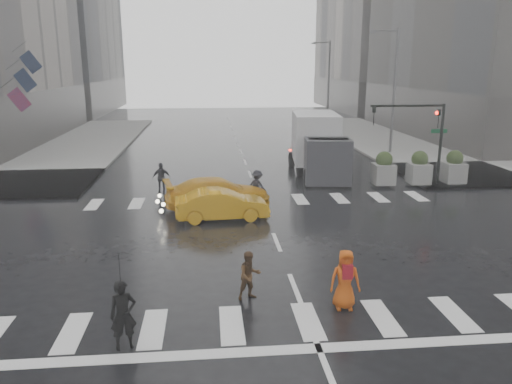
{
  "coord_description": "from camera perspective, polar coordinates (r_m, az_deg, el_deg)",
  "views": [
    {
      "loc": [
        -2.49,
        -17.61,
        6.53
      ],
      "look_at": [
        -0.59,
        2.0,
        1.46
      ],
      "focal_mm": 35.0,
      "sensor_mm": 36.0,
      "label": 1
    }
  ],
  "objects": [
    {
      "name": "flag_cluster",
      "position": [
        38.25,
        -25.31,
        11.76
      ],
      "size": [
        2.87,
        3.06,
        4.69
      ],
      "color": "#59595B",
      "rests_on": "ground"
    },
    {
      "name": "box_truck",
      "position": [
        30.11,
        7.1,
        5.56
      ],
      "size": [
        2.57,
        6.85,
        3.64
      ],
      "rotation": [
        0.0,
        0.0,
        -0.11
      ],
      "color": "silver",
      "rests_on": "ground"
    },
    {
      "name": "planter_mid",
      "position": [
        28.79,
        18.13,
        2.6
      ],
      "size": [
        1.1,
        1.1,
        1.8
      ],
      "color": "gray",
      "rests_on": "ground"
    },
    {
      "name": "street_lamp_near",
      "position": [
        38.06,
        15.34,
        11.55
      ],
      "size": [
        2.15,
        0.22,
        9.0
      ],
      "color": "#59595B",
      "rests_on": "ground"
    },
    {
      "name": "pedestrian_orange",
      "position": [
        13.97,
        10.15,
        -9.79
      ],
      "size": [
        0.87,
        0.6,
        1.68
      ],
      "rotation": [
        0.0,
        0.0,
        -0.09
      ],
      "color": "#C54B0D",
      "rests_on": "ground"
    },
    {
      "name": "sidewalk_ne",
      "position": [
        41.93,
        26.27,
        4.08
      ],
      "size": [
        35.0,
        35.0,
        0.15
      ],
      "primitive_type": "cube",
      "color": "gray",
      "rests_on": "ground"
    },
    {
      "name": "street_lamp_far",
      "position": [
        57.21,
        8.18,
        12.7
      ],
      "size": [
        2.15,
        0.22,
        9.0
      ],
      "color": "#59595B",
      "rests_on": "ground"
    },
    {
      "name": "pedestrian_black",
      "position": [
        12.06,
        -15.18,
        -10.2
      ],
      "size": [
        1.22,
        1.23,
        2.43
      ],
      "rotation": [
        0.0,
        0.0,
        0.32
      ],
      "color": "black",
      "rests_on": "ground"
    },
    {
      "name": "pedestrian_far_b",
      "position": [
        24.08,
        0.13,
        0.65
      ],
      "size": [
        1.16,
        1.08,
        1.59
      ],
      "primitive_type": "imported",
      "rotation": [
        0.0,
        0.0,
        2.48
      ],
      "color": "black",
      "rests_on": "ground"
    },
    {
      "name": "pedestrian_brown",
      "position": [
        14.32,
        -0.72,
        -9.53
      ],
      "size": [
        0.83,
        0.74,
        1.42
      ],
      "primitive_type": "imported",
      "rotation": [
        0.0,
        0.0,
        0.34
      ],
      "color": "#422B17",
      "rests_on": "ground"
    },
    {
      "name": "taxi_rear",
      "position": [
        23.24,
        -4.37,
        -0.11
      ],
      "size": [
        4.63,
        2.77,
        1.42
      ],
      "primitive_type": "imported",
      "rotation": [
        0.0,
        0.0,
        1.76
      ],
      "color": "orange",
      "rests_on": "ground"
    },
    {
      "name": "traffic_signal_pole",
      "position": [
        28.27,
        18.65,
        6.95
      ],
      "size": [
        4.45,
        0.42,
        4.5
      ],
      "color": "black",
      "rests_on": "ground"
    },
    {
      "name": "taxi_mid",
      "position": [
        21.5,
        -3.91,
        -1.44
      ],
      "size": [
        4.1,
        1.71,
        1.32
      ],
      "primitive_type": "imported",
      "rotation": [
        0.0,
        0.0,
        1.65
      ],
      "color": "orange",
      "rests_on": "ground"
    },
    {
      "name": "planter_east",
      "position": [
        29.64,
        21.68,
        2.62
      ],
      "size": [
        1.1,
        1.1,
        1.8
      ],
      "color": "gray",
      "rests_on": "ground"
    },
    {
      "name": "road_markings",
      "position": [
        18.94,
        2.38,
        -5.72
      ],
      "size": [
        18.0,
        48.0,
        0.01
      ],
      "primitive_type": null,
      "color": "silver",
      "rests_on": "ground"
    },
    {
      "name": "ground",
      "position": [
        18.94,
        2.38,
        -5.74
      ],
      "size": [
        120.0,
        120.0,
        0.0
      ],
      "primitive_type": "plane",
      "color": "black",
      "rests_on": "ground"
    },
    {
      "name": "pedestrian_far_a",
      "position": [
        26.29,
        -10.74,
        1.59
      ],
      "size": [
        1.01,
        0.71,
        1.6
      ],
      "primitive_type": "imported",
      "rotation": [
        0.0,
        0.0,
        3.29
      ],
      "color": "black",
      "rests_on": "ground"
    },
    {
      "name": "planter_west",
      "position": [
        28.05,
        14.38,
        2.57
      ],
      "size": [
        1.1,
        1.1,
        1.8
      ],
      "color": "gray",
      "rests_on": "ground"
    }
  ]
}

